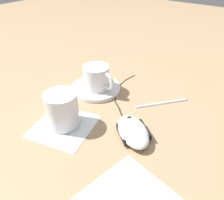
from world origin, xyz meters
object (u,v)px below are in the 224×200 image
at_px(coffee_cup, 97,78).
at_px(drinking_glass, 62,109).
at_px(computer_mouse, 133,130).
at_px(saucer, 96,88).
at_px(pen, 163,102).

bearing_deg(coffee_cup, drinking_glass, 102.06).
distance_m(coffee_cup, computer_mouse, 0.21).
bearing_deg(computer_mouse, coffee_cup, -27.21).
bearing_deg(saucer, coffee_cup, 163.09).
relative_size(saucer, coffee_cup, 1.37).
xyz_separation_m(saucer, computer_mouse, (-0.19, 0.10, 0.01)).
bearing_deg(coffee_cup, pen, -161.84).
xyz_separation_m(saucer, drinking_glass, (-0.04, 0.16, 0.04)).
bearing_deg(coffee_cup, saucer, -16.91).
distance_m(computer_mouse, drinking_glass, 0.17).
distance_m(saucer, pen, 0.20).
relative_size(saucer, computer_mouse, 1.16).
bearing_deg(computer_mouse, drinking_glass, 23.51).
height_order(saucer, computer_mouse, computer_mouse).
relative_size(drinking_glass, pen, 0.64).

